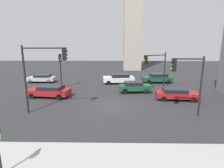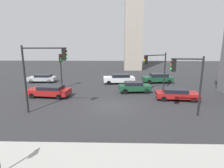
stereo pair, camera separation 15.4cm
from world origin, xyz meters
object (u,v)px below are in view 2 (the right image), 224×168
car_0 (42,78)px  car_4 (176,94)px  car_5 (119,78)px  car_2 (158,78)px  car_1 (50,91)px  traffic_light_2 (156,64)px  traffic_light_3 (187,74)px  traffic_light_0 (43,65)px  car_3 (134,87)px  traffic_light_1 (61,64)px

car_0 → car_4: car_4 is taller
car_4 → car_5: size_ratio=0.94×
car_2 → car_4: 8.89m
car_1 → car_5: size_ratio=1.00×
car_0 → car_1: (4.12, -8.09, 0.04)m
car_1 → car_5: bearing=-130.4°
car_1 → car_4: (14.31, -0.76, -0.05)m
car_2 → car_4: car_2 is taller
traffic_light_2 → car_0: 17.78m
car_0 → car_2: size_ratio=0.88×
traffic_light_2 → traffic_light_3: size_ratio=0.98×
traffic_light_0 → traffic_light_2: (11.21, 7.66, -0.72)m
car_2 → car_1: bearing=24.0°
car_3 → car_4: bearing=-38.7°
traffic_light_2 → car_5: traffic_light_2 is taller
traffic_light_3 → car_3: traffic_light_3 is taller
car_3 → traffic_light_1: bearing=163.1°
traffic_light_3 → car_0: (-17.69, 13.28, -2.89)m
traffic_light_1 → car_4: (14.16, -5.06, -2.61)m
traffic_light_1 → car_3: (9.85, -2.15, -2.54)m
traffic_light_0 → car_0: bearing=107.5°
traffic_light_1 → car_4: 15.27m
traffic_light_1 → car_5: size_ratio=0.95×
traffic_light_0 → car_4: traffic_light_0 is taller
traffic_light_0 → car_5: size_ratio=1.21×
car_3 → traffic_light_0: bearing=-145.7°
traffic_light_2 → car_4: (1.67, -3.64, -2.83)m
car_4 → car_5: bearing=132.1°
traffic_light_2 → car_4: traffic_light_2 is taller
car_3 → traffic_light_2: bearing=10.7°
traffic_light_2 → car_3: 3.89m
traffic_light_3 → car_4: (0.74, 4.43, -2.90)m
traffic_light_3 → car_2: bearing=-86.4°
traffic_light_1 → traffic_light_3: bearing=19.7°
car_0 → car_3: size_ratio=1.04×
traffic_light_0 → car_5: 14.49m
traffic_light_1 → car_4: size_ratio=1.01×
traffic_light_2 → car_4: size_ratio=1.07×
traffic_light_0 → traffic_light_2: bearing=28.5°
car_2 → car_4: (0.09, -8.89, -0.11)m
car_0 → car_2: 18.34m
car_0 → traffic_light_0: bearing=113.1°
traffic_light_1 → traffic_light_2: (12.50, -1.42, 0.22)m
car_3 → car_5: (-1.85, 5.43, 0.03)m
car_1 → traffic_light_3: bearing=165.8°
traffic_light_1 → car_0: 6.27m
car_3 → car_5: bearing=104.2°
car_0 → traffic_light_1: bearing=138.2°
traffic_light_3 → car_1: (-13.58, 5.18, -2.85)m
car_1 → car_2: (14.22, 8.13, 0.06)m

